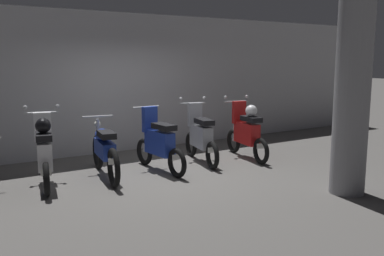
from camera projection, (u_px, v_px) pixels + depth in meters
ground_plane at (165, 173)px, 7.68m from camera, size 80.00×80.00×0.00m
back_wall at (114, 83)px, 9.42m from camera, size 16.00×0.30×3.07m
motorbike_slot_0 at (44, 152)px, 6.84m from camera, size 0.59×1.66×1.29m
motorbike_slot_1 at (104, 150)px, 7.37m from camera, size 0.56×1.94×1.03m
motorbike_slot_2 at (158, 143)px, 7.80m from camera, size 0.56×1.68×1.18m
motorbike_slot_3 at (200, 136)px, 8.46m from camera, size 0.59×1.67×1.29m
motorbike_slot_4 at (246, 131)px, 8.80m from camera, size 0.58×1.67×1.29m
support_pillar at (352, 94)px, 6.31m from camera, size 0.53×0.53×3.07m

